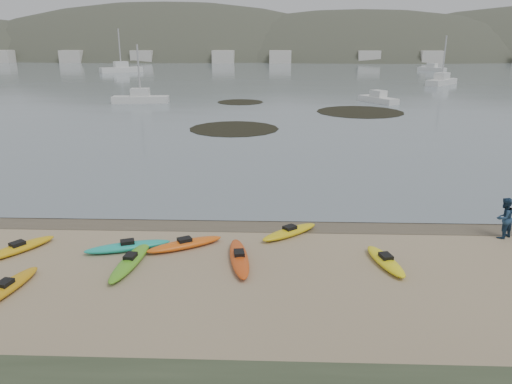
{
  "coord_description": "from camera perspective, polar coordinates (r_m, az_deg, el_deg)",
  "views": [
    {
      "loc": [
        0.84,
        -22.48,
        8.56
      ],
      "look_at": [
        0.0,
        0.0,
        1.5
      ],
      "focal_mm": 35.0,
      "sensor_mm": 36.0,
      "label": 1
    }
  ],
  "objects": [
    {
      "name": "water",
      "position": [
        322.59,
        2.06,
        15.9
      ],
      "size": [
        1200.0,
        1200.0,
        0.0
      ],
      "primitive_type": "plane",
      "color": "slate",
      "rests_on": "ground"
    },
    {
      "name": "kelp_mats",
      "position": [
        57.1,
        4.81,
        8.78
      ],
      "size": [
        23.2,
        27.37,
        0.04
      ],
      "color": "black",
      "rests_on": "water"
    },
    {
      "name": "wet_sand",
      "position": [
        23.79,
        -0.03,
        -3.66
      ],
      "size": [
        60.0,
        60.0,
        0.0
      ],
      "primitive_type": "plane",
      "color": "brown",
      "rests_on": "ground"
    },
    {
      "name": "far_hills",
      "position": [
        221.21,
        12.37,
        10.68
      ],
      "size": [
        550.0,
        135.0,
        80.0
      ],
      "color": "#384235",
      "rests_on": "ground"
    },
    {
      "name": "kayaks",
      "position": [
        20.48,
        -9.67,
        -7.03
      ],
      "size": [
        16.85,
        8.65,
        0.34
      ],
      "color": "gold",
      "rests_on": "ground"
    },
    {
      "name": "far_town",
      "position": [
        167.69,
        4.03,
        15.15
      ],
      "size": [
        199.0,
        5.0,
        4.0
      ],
      "color": "beige",
      "rests_on": "ground"
    },
    {
      "name": "moored_boats",
      "position": [
        104.06,
        0.53,
        13.04
      ],
      "size": [
        85.45,
        70.93,
        1.39
      ],
      "color": "silver",
      "rests_on": "ground"
    },
    {
      "name": "ground",
      "position": [
        24.07,
        0.0,
        -3.41
      ],
      "size": [
        600.0,
        600.0,
        0.0
      ],
      "primitive_type": "plane",
      "color": "tan",
      "rests_on": "ground"
    },
    {
      "name": "person_east",
      "position": [
        24.47,
        26.48,
        -2.66
      ],
      "size": [
        1.13,
        1.07,
        1.85
      ],
      "primitive_type": "imported",
      "rotation": [
        0.0,
        0.0,
        3.71
      ],
      "color": "navy",
      "rests_on": "ground"
    }
  ]
}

